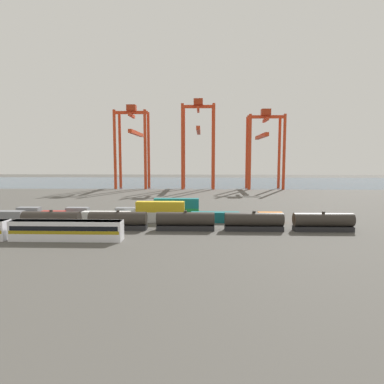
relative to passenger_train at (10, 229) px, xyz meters
name	(u,v)px	position (x,y,z in m)	size (l,w,h in m)	color
ground_plane	(152,200)	(18.11, 63.71, -2.14)	(420.00, 420.00, 0.00)	#4C4944
harbour_water	(174,182)	(18.11, 164.41, -2.14)	(400.00, 110.00, 0.01)	#384C60
passenger_train	(10,229)	(0.00, 0.00, 0.00)	(44.51, 3.14, 3.90)	silver
freight_tank_row	(185,221)	(34.01, 9.92, -0.06)	(73.51, 2.95, 4.41)	#232326
shipping_container_0	(0,216)	(-14.12, 19.19, -0.84)	(12.10, 2.44, 2.60)	slate
shipping_container_1	(53,216)	(-0.35, 19.19, -0.84)	(6.04, 2.44, 2.60)	#AD211C
shipping_container_2	(106,217)	(13.42, 19.19, -0.84)	(12.10, 2.44, 2.60)	silver
shipping_container_3	(160,217)	(27.19, 19.19, -0.84)	(12.10, 2.44, 2.60)	silver
shipping_container_4	(160,207)	(27.19, 19.19, 1.76)	(12.10, 2.44, 2.60)	gold
shipping_container_5	(215,217)	(40.96, 19.19, -0.84)	(12.10, 2.44, 2.60)	#146066
shipping_container_6	(270,217)	(54.73, 19.19, -0.84)	(6.04, 2.44, 2.60)	orange
shipping_container_7	(29,212)	(-10.10, 25.79, -0.84)	(6.04, 2.44, 2.60)	slate
shipping_container_8	(78,212)	(3.51, 25.79, -0.84)	(6.04, 2.44, 2.60)	slate
shipping_container_9	(127,212)	(17.12, 25.79, -0.84)	(6.04, 2.44, 2.60)	slate
shipping_container_10	(177,213)	(30.74, 25.79, -0.84)	(12.10, 2.44, 2.60)	#197538
shipping_container_11	(176,203)	(30.74, 25.79, 1.76)	(12.10, 2.44, 2.60)	#146066
gantry_crane_west	(133,139)	(-0.33, 117.11, 24.63)	(17.63, 34.97, 44.59)	red
gantry_crane_central	(198,136)	(35.35, 117.30, 26.21)	(17.75, 37.16, 47.54)	red
gantry_crane_east	(264,141)	(71.02, 116.98, 23.24)	(19.25, 33.68, 42.04)	red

